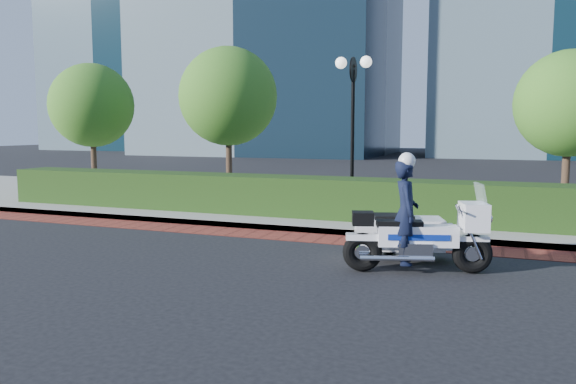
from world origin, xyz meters
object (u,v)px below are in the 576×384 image
(tree_c, at_px, (569,104))
(police_motorcycle, at_px, (408,228))
(tree_a, at_px, (92,106))
(tree_b, at_px, (228,97))
(lamppost, at_px, (353,108))

(tree_c, xyz_separation_m, police_motorcycle, (-3.05, -6.87, -2.36))
(tree_c, bearing_deg, tree_a, 180.00)
(tree_b, bearing_deg, tree_a, 180.00)
(tree_a, bearing_deg, lamppost, -7.41)
(lamppost, bearing_deg, tree_c, 13.30)
(lamppost, xyz_separation_m, tree_b, (-4.50, 1.30, 0.48))
(tree_c, height_order, police_motorcycle, tree_c)
(lamppost, height_order, police_motorcycle, lamppost)
(lamppost, distance_m, tree_a, 10.09)
(tree_a, distance_m, tree_b, 5.50)
(tree_b, bearing_deg, tree_c, -0.00)
(tree_a, distance_m, police_motorcycle, 14.44)
(tree_a, relative_size, tree_c, 1.06)
(tree_c, bearing_deg, lamppost, -166.70)
(lamppost, distance_m, tree_b, 4.71)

